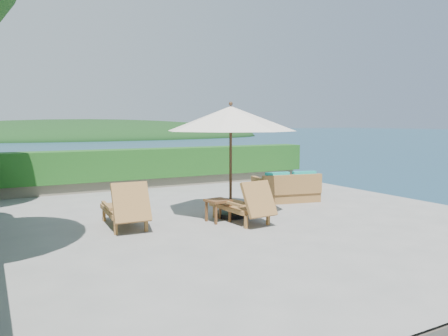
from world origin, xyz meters
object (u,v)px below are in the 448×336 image
lounge_left (125,208)px  lounge_right (244,204)px  patio_umbrella (231,120)px  side_table (218,203)px  wicker_loveseat (287,190)px

lounge_left → lounge_right: size_ratio=1.05×
patio_umbrella → lounge_right: size_ratio=1.93×
lounge_left → side_table: bearing=-9.2°
side_table → lounge_right: bearing=-35.3°
side_table → wicker_loveseat: bearing=24.4°
patio_umbrella → wicker_loveseat: 3.28m
lounge_right → side_table: lounge_right is taller
lounge_right → side_table: bearing=140.6°
lounge_left → lounge_right: (2.50, -0.81, -0.02)m
patio_umbrella → wicker_loveseat: size_ratio=1.75×
side_table → wicker_loveseat: wicker_loveseat is taller
wicker_loveseat → lounge_right: bearing=-134.1°
lounge_left → patio_umbrella: bearing=0.8°
lounge_right → side_table: (-0.49, 0.35, 0.01)m
side_table → wicker_loveseat: (2.93, 1.33, -0.08)m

